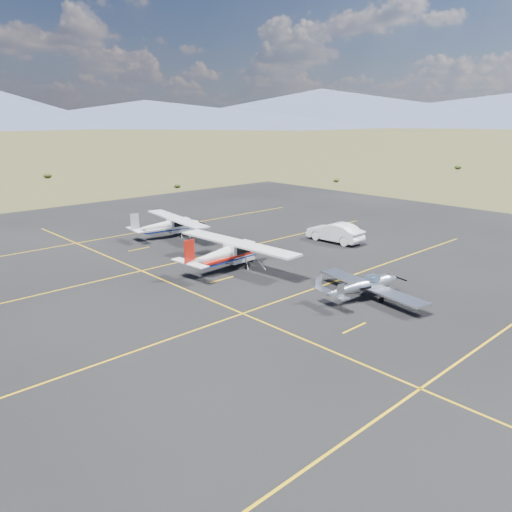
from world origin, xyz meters
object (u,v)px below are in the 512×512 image
aircraft_cessna (227,253)px  aircraft_plain (167,225)px  sedan (335,232)px  aircraft_low_wing (364,286)px

aircraft_cessna → aircraft_plain: aircraft_cessna is taller
aircraft_cessna → sedan: (12.22, -0.24, -0.38)m
sedan → aircraft_low_wing: bearing=42.5°
aircraft_low_wing → aircraft_cessna: bearing=111.9°
aircraft_cessna → sedan: 12.23m
aircraft_cessna → sedan: bearing=-4.5°
aircraft_low_wing → aircraft_plain: (0.16, 21.73, 0.29)m
aircraft_plain → sedan: bearing=-42.1°
aircraft_cessna → sedan: aircraft_cessna is taller
aircraft_low_wing → aircraft_plain: aircraft_plain is taller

